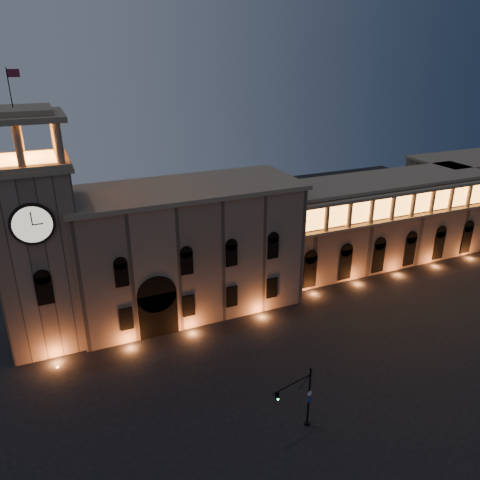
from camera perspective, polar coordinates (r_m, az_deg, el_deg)
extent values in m
plane|color=black|center=(52.21, 4.00, -18.56)|extent=(160.00, 160.00, 0.00)
cube|color=#7D6451|center=(64.47, -6.41, -1.25)|extent=(30.00, 12.00, 17.00)
cube|color=gray|center=(61.51, -6.76, 6.28)|extent=(30.80, 12.80, 0.60)
cube|color=black|center=(60.98, -10.06, -8.76)|extent=(5.00, 1.40, 6.00)
cylinder|color=black|center=(59.50, -10.25, -6.28)|extent=(5.00, 1.40, 5.00)
cube|color=#FE9632|center=(60.91, -10.00, -9.01)|extent=(4.20, 0.20, 5.00)
cube|color=#7D6451|center=(60.31, -23.20, -2.15)|extent=(9.00, 9.00, 22.00)
cube|color=gray|center=(56.96, -24.91, 8.23)|extent=(9.80, 9.80, 0.50)
cylinder|color=black|center=(53.82, -23.98, 1.77)|extent=(4.60, 0.35, 4.60)
cylinder|color=beige|center=(53.69, -23.98, 1.73)|extent=(4.00, 0.12, 4.00)
cube|color=gray|center=(56.86, -24.99, 8.71)|extent=(9.40, 9.40, 0.50)
cube|color=#FE9632|center=(56.80, -25.04, 9.01)|extent=(6.80, 6.80, 0.15)
cylinder|color=gray|center=(52.69, -25.39, 10.35)|extent=(0.76, 0.76, 4.20)
cylinder|color=gray|center=(52.71, -21.23, 10.98)|extent=(0.76, 0.76, 4.20)
cylinder|color=gray|center=(60.19, -25.38, 11.61)|extent=(0.76, 0.76, 4.20)
cylinder|color=gray|center=(60.21, -21.72, 12.16)|extent=(0.76, 0.76, 4.20)
cylinder|color=gray|center=(56.46, -21.49, 11.61)|extent=(0.76, 0.76, 4.20)
cube|color=gray|center=(56.10, -25.79, 13.41)|extent=(9.80, 9.80, 0.60)
cube|color=gray|center=(56.03, -25.89, 14.01)|extent=(7.50, 7.50, 0.60)
cylinder|color=black|center=(55.83, -26.30, 16.32)|extent=(0.10, 0.10, 4.00)
plane|color=maroon|center=(55.74, -25.92, 17.84)|extent=(1.20, 0.00, 1.20)
cube|color=#785F4C|center=(82.31, 16.35, 2.14)|extent=(40.00, 10.00, 14.00)
cube|color=gray|center=(80.22, 16.91, 7.00)|extent=(40.60, 10.60, 0.50)
cube|color=gray|center=(77.72, 19.06, 2.43)|extent=(40.00, 1.20, 0.40)
cube|color=gray|center=(76.46, 19.46, 5.45)|extent=(40.00, 1.40, 0.50)
cube|color=#FE9632|center=(77.43, 18.99, 4.09)|extent=(38.00, 0.15, 3.60)
cylinder|color=gray|center=(66.53, 7.66, 2.23)|extent=(0.70, 0.70, 4.00)
cylinder|color=gray|center=(68.60, 10.54, 2.67)|extent=(0.70, 0.70, 4.00)
cylinder|color=gray|center=(70.83, 13.24, 3.08)|extent=(0.70, 0.70, 4.00)
cylinder|color=gray|center=(73.22, 15.77, 3.45)|extent=(0.70, 0.70, 4.00)
cylinder|color=gray|center=(75.74, 18.14, 3.80)|extent=(0.70, 0.70, 4.00)
cylinder|color=gray|center=(78.38, 20.35, 4.12)|extent=(0.70, 0.70, 4.00)
cylinder|color=gray|center=(81.14, 22.42, 4.41)|extent=(0.70, 0.70, 4.00)
cylinder|color=gray|center=(84.00, 24.35, 4.68)|extent=(0.70, 0.70, 4.00)
cylinder|color=gray|center=(86.94, 26.15, 4.92)|extent=(0.70, 0.70, 4.00)
cube|color=#785F4C|center=(104.12, 25.45, 5.02)|extent=(20.00, 12.00, 14.00)
cylinder|color=black|center=(47.51, 8.38, -18.52)|extent=(0.18, 0.18, 6.47)
cylinder|color=black|center=(49.58, 8.17, -21.24)|extent=(0.52, 0.52, 0.28)
sphere|color=black|center=(45.42, 8.62, -15.34)|extent=(0.26, 0.26, 0.26)
cylinder|color=black|center=(44.47, 6.35, -17.06)|extent=(4.54, 1.12, 0.11)
cube|color=black|center=(43.85, 4.53, -18.44)|extent=(0.33, 0.31, 0.79)
cylinder|color=#0CE53F|center=(43.93, 4.65, -18.79)|extent=(0.18, 0.11, 0.17)
cylinder|color=silver|center=(47.00, 8.50, -18.02)|extent=(0.55, 0.16, 0.55)
cylinder|color=navy|center=(47.48, 8.45, -18.71)|extent=(0.55, 0.16, 0.55)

